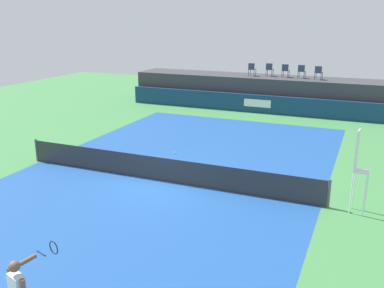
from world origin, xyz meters
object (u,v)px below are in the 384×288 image
object	(u,v)px
spectator_chair_far_left	(252,69)
spectator_chair_center	(285,70)
spectator_chair_far_right	(319,72)
spectator_chair_right	(302,71)
net_post_far	(329,194)
net_post_near	(37,150)
tennis_ball	(175,153)
umpire_chair	(358,166)
spectator_chair_left	(269,69)

from	to	relation	value
spectator_chair_far_left	spectator_chair_center	bearing A→B (deg)	5.26
spectator_chair_far_right	spectator_chair_right	bearing A→B (deg)	166.45
spectator_chair_far_right	net_post_far	xyz separation A→B (m)	(2.39, -14.96, -2.19)
net_post_near	tennis_ball	xyz separation A→B (m)	(5.16, 3.37, -0.46)
net_post_far	spectator_chair_right	bearing A→B (deg)	103.01
net_post_near	umpire_chair	bearing A→B (deg)	0.06
spectator_chair_far_left	spectator_chair_far_right	size ratio (longest dim) A/B	1.00
spectator_chair_left	spectator_chair_center	size ratio (longest dim) A/B	1.00
spectator_chair_right	net_post_far	distance (m)	15.78
spectator_chair_left	spectator_chair_right	bearing A→B (deg)	-4.98
spectator_chair_far_right	umpire_chair	xyz separation A→B (m)	(3.20, -14.94, -1.11)
spectator_chair_far_left	net_post_near	xyz separation A→B (m)	(-5.55, -15.04, -2.19)
tennis_ball	umpire_chair	bearing A→B (deg)	-22.62
umpire_chair	net_post_near	size ratio (longest dim) A/B	2.76
umpire_chair	net_post_near	world-z (taller)	umpire_chair
spectator_chair_far_left	umpire_chair	size ratio (longest dim) A/B	0.32
spectator_chair_far_left	umpire_chair	distance (m)	16.90
spectator_chair_center	net_post_near	world-z (taller)	spectator_chair_center
spectator_chair_left	umpire_chair	world-z (taller)	spectator_chair_left
spectator_chair_right	tennis_ball	distance (m)	12.71
spectator_chair_far_right	tennis_ball	distance (m)	12.84
umpire_chair	net_post_near	bearing A→B (deg)	-179.94
spectator_chair_right	spectator_chair_left	bearing A→B (deg)	175.02
spectator_chair_far_left	tennis_ball	xyz separation A→B (m)	(-0.39, -11.67, -2.66)
net_post_near	tennis_ball	world-z (taller)	net_post_near
spectator_chair_right	tennis_ball	xyz separation A→B (m)	(-3.72, -11.86, -2.66)
spectator_chair_left	net_post_far	bearing A→B (deg)	-69.66
spectator_chair_left	spectator_chair_center	xyz separation A→B (m)	(1.13, -0.17, 0.00)
spectator_chair_center	umpire_chair	xyz separation A→B (m)	(5.40, -15.24, -1.11)
spectator_chair_far_left	spectator_chair_left	distance (m)	1.20
spectator_chair_right	net_post_near	bearing A→B (deg)	-120.25
umpire_chair	tennis_ball	bearing A→B (deg)	157.38
spectator_chair_far_left	net_post_near	bearing A→B (deg)	-110.25
spectator_chair_right	spectator_chair_far_right	size ratio (longest dim) A/B	1.00
tennis_ball	spectator_chair_right	bearing A→B (deg)	72.57
spectator_chair_center	spectator_chair_left	bearing A→B (deg)	171.40
net_post_near	tennis_ball	distance (m)	6.18
spectator_chair_far_left	spectator_chair_right	size ratio (longest dim) A/B	1.00
spectator_chair_center	net_post_far	bearing A→B (deg)	-73.26
spectator_chair_far_right	net_post_far	size ratio (longest dim) A/B	0.89
net_post_far	tennis_ball	xyz separation A→B (m)	(-7.24, 3.37, -0.46)
spectator_chair_far_left	spectator_chair_far_right	world-z (taller)	same
spectator_chair_center	net_post_near	bearing A→B (deg)	-117.12
spectator_chair_far_right	net_post_near	xyz separation A→B (m)	(-10.01, -14.96, -2.19)
net_post_far	spectator_chair_left	bearing A→B (deg)	110.34
spectator_chair_center	umpire_chair	bearing A→B (deg)	-70.49
spectator_chair_right	spectator_chair_center	bearing A→B (deg)	178.87
spectator_chair_center	net_post_near	xyz separation A→B (m)	(-7.81, -15.25, -2.19)
tennis_ball	spectator_chair_left	bearing A→B (deg)	82.78
net_post_near	spectator_chair_right	bearing A→B (deg)	59.75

